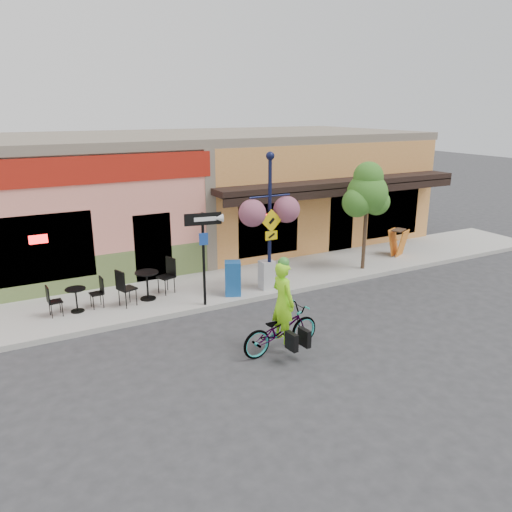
{
  "coord_description": "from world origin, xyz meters",
  "views": [
    {
      "loc": [
        -7.27,
        -11.54,
        5.48
      ],
      "look_at": [
        -0.86,
        0.5,
        1.4
      ],
      "focal_mm": 35.0,
      "sensor_mm": 36.0,
      "label": 1
    }
  ],
  "objects_px": {
    "newspaper_box_blue": "(233,278)",
    "newspaper_box_grey": "(267,275)",
    "building": "(194,190)",
    "cyclist_rider": "(283,312)",
    "one_way_sign": "(204,260)",
    "bicycle": "(281,329)",
    "lamp_post": "(270,223)",
    "street_tree": "(366,216)"
  },
  "relations": [
    {
      "from": "street_tree",
      "to": "cyclist_rider",
      "type": "bearing_deg",
      "value": -146.07
    },
    {
      "from": "building",
      "to": "bicycle",
      "type": "height_order",
      "value": "building"
    },
    {
      "from": "one_way_sign",
      "to": "newspaper_box_grey",
      "type": "xyz_separation_m",
      "value": [
        2.17,
        0.34,
        -0.88
      ]
    },
    {
      "from": "bicycle",
      "to": "lamp_post",
      "type": "relative_size",
      "value": 0.49
    },
    {
      "from": "cyclist_rider",
      "to": "one_way_sign",
      "type": "relative_size",
      "value": 0.73
    },
    {
      "from": "lamp_post",
      "to": "newspaper_box_grey",
      "type": "height_order",
      "value": "lamp_post"
    },
    {
      "from": "building",
      "to": "lamp_post",
      "type": "relative_size",
      "value": 4.39
    },
    {
      "from": "newspaper_box_grey",
      "to": "newspaper_box_blue",
      "type": "bearing_deg",
      "value": 178.74
    },
    {
      "from": "lamp_post",
      "to": "one_way_sign",
      "type": "bearing_deg",
      "value": -174.15
    },
    {
      "from": "building",
      "to": "one_way_sign",
      "type": "xyz_separation_m",
      "value": [
        -2.4,
        -6.85,
        -0.78
      ]
    },
    {
      "from": "cyclist_rider",
      "to": "street_tree",
      "type": "xyz_separation_m",
      "value": [
        5.4,
        3.64,
        1.03
      ]
    },
    {
      "from": "bicycle",
      "to": "lamp_post",
      "type": "height_order",
      "value": "lamp_post"
    },
    {
      "from": "cyclist_rider",
      "to": "street_tree",
      "type": "distance_m",
      "value": 6.6
    },
    {
      "from": "one_way_sign",
      "to": "building",
      "type": "bearing_deg",
      "value": 80.67
    },
    {
      "from": "bicycle",
      "to": "cyclist_rider",
      "type": "bearing_deg",
      "value": -95.47
    },
    {
      "from": "bicycle",
      "to": "street_tree",
      "type": "height_order",
      "value": "street_tree"
    },
    {
      "from": "cyclist_rider",
      "to": "one_way_sign",
      "type": "height_order",
      "value": "one_way_sign"
    },
    {
      "from": "bicycle",
      "to": "newspaper_box_grey",
      "type": "distance_m",
      "value": 3.8
    },
    {
      "from": "newspaper_box_blue",
      "to": "street_tree",
      "type": "relative_size",
      "value": 0.28
    },
    {
      "from": "building",
      "to": "lamp_post",
      "type": "distance_m",
      "value": 6.64
    },
    {
      "from": "building",
      "to": "newspaper_box_blue",
      "type": "distance_m",
      "value": 6.85
    },
    {
      "from": "cyclist_rider",
      "to": "lamp_post",
      "type": "xyz_separation_m",
      "value": [
        1.54,
        3.34,
        1.26
      ]
    },
    {
      "from": "one_way_sign",
      "to": "newspaper_box_blue",
      "type": "xyz_separation_m",
      "value": [
        1.03,
        0.33,
        -0.81
      ]
    },
    {
      "from": "newspaper_box_blue",
      "to": "newspaper_box_grey",
      "type": "height_order",
      "value": "newspaper_box_blue"
    },
    {
      "from": "cyclist_rider",
      "to": "lamp_post",
      "type": "relative_size",
      "value": 0.46
    },
    {
      "from": "newspaper_box_grey",
      "to": "street_tree",
      "type": "bearing_deg",
      "value": 0.41
    },
    {
      "from": "newspaper_box_blue",
      "to": "street_tree",
      "type": "height_order",
      "value": "street_tree"
    },
    {
      "from": "building",
      "to": "street_tree",
      "type": "distance_m",
      "value": 7.32
    },
    {
      "from": "cyclist_rider",
      "to": "newspaper_box_blue",
      "type": "bearing_deg",
      "value": -11.58
    },
    {
      "from": "lamp_post",
      "to": "newspaper_box_grey",
      "type": "distance_m",
      "value": 1.64
    },
    {
      "from": "cyclist_rider",
      "to": "newspaper_box_blue",
      "type": "height_order",
      "value": "cyclist_rider"
    },
    {
      "from": "building",
      "to": "newspaper_box_grey",
      "type": "distance_m",
      "value": 6.72
    },
    {
      "from": "bicycle",
      "to": "street_tree",
      "type": "xyz_separation_m",
      "value": [
        5.45,
        3.64,
        1.46
      ]
    },
    {
      "from": "cyclist_rider",
      "to": "newspaper_box_blue",
      "type": "xyz_separation_m",
      "value": [
        0.37,
        3.45,
        -0.3
      ]
    },
    {
      "from": "lamp_post",
      "to": "building",
      "type": "bearing_deg",
      "value": 88.42
    },
    {
      "from": "cyclist_rider",
      "to": "newspaper_box_grey",
      "type": "relative_size",
      "value": 2.19
    },
    {
      "from": "newspaper_box_grey",
      "to": "cyclist_rider",
      "type": "bearing_deg",
      "value": -115.73
    },
    {
      "from": "building",
      "to": "newspaper_box_blue",
      "type": "height_order",
      "value": "building"
    },
    {
      "from": "newspaper_box_blue",
      "to": "lamp_post",
      "type": "bearing_deg",
      "value": 18.65
    },
    {
      "from": "building",
      "to": "cyclist_rider",
      "type": "height_order",
      "value": "building"
    },
    {
      "from": "newspaper_box_blue",
      "to": "newspaper_box_grey",
      "type": "relative_size",
      "value": 1.17
    },
    {
      "from": "newspaper_box_blue",
      "to": "street_tree",
      "type": "distance_m",
      "value": 5.21
    }
  ]
}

